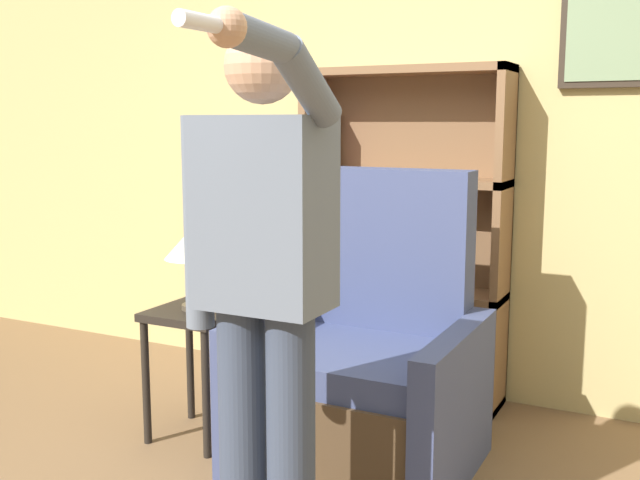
# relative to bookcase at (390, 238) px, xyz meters

# --- Properties ---
(wall_back) EXTENTS (8.00, 0.11, 2.80)m
(wall_back) POSITION_rel_bookcase_xyz_m (0.10, 0.16, 0.56)
(wall_back) COLOR tan
(wall_back) RESTS_ON ground_plane
(bookcase) EXTENTS (1.08, 0.28, 1.73)m
(bookcase) POSITION_rel_bookcase_xyz_m (0.00, 0.00, 0.00)
(bookcase) COLOR brown
(bookcase) RESTS_ON ground_plane
(armchair) EXTENTS (0.92, 0.84, 1.25)m
(armchair) POSITION_rel_bookcase_xyz_m (0.23, -0.84, -0.46)
(armchair) COLOR #4C3823
(armchair) RESTS_ON ground_plane
(person_standing) EXTENTS (0.54, 0.78, 1.72)m
(person_standing) POSITION_rel_bookcase_xyz_m (0.29, -1.78, 0.14)
(person_standing) COLOR #384256
(person_standing) RESTS_ON ground_plane
(side_table) EXTENTS (0.39, 0.39, 0.61)m
(side_table) POSITION_rel_bookcase_xyz_m (-0.56, -0.96, -0.36)
(side_table) COLOR black
(side_table) RESTS_ON ground_plane
(table_lamp) EXTENTS (0.27, 0.27, 0.38)m
(table_lamp) POSITION_rel_bookcase_xyz_m (-0.56, -0.96, 0.06)
(table_lamp) COLOR #4C4233
(table_lamp) RESTS_ON side_table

